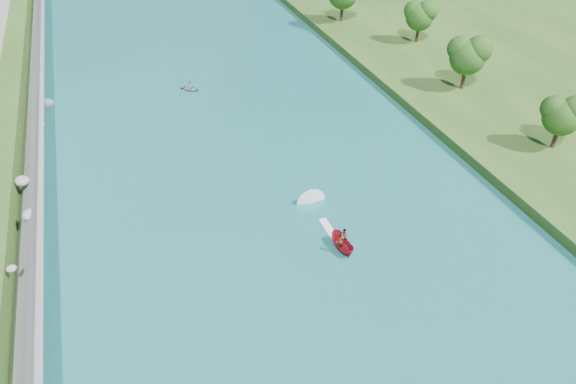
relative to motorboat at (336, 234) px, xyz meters
name	(u,v)px	position (x,y,z in m)	size (l,w,h in m)	color
ground	(328,317)	(-5.09, -9.98, -0.76)	(260.00, 260.00, 0.00)	#2D5119
river_water	(263,198)	(-5.09, 10.02, -0.71)	(55.00, 240.00, 0.10)	#1B6862
riprap_bank	(29,237)	(-30.93, 9.21, 1.03)	(4.93, 236.00, 4.58)	slate
trees_east	(423,36)	(32.24, 37.72, 5.34)	(14.37, 135.39, 10.50)	#1E4612
motorboat	(336,234)	(0.00, 0.00, 0.00)	(3.60, 18.77, 2.25)	#AD0D22
raft	(190,88)	(-7.31, 42.75, -0.29)	(4.02, 4.02, 1.48)	gray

